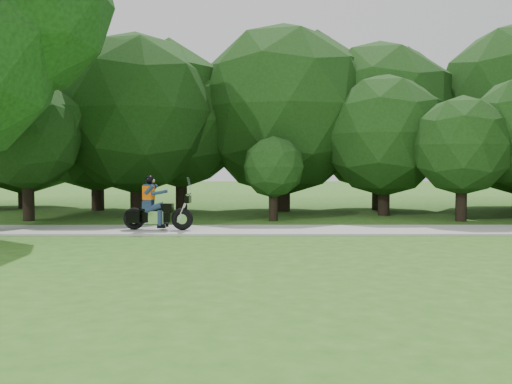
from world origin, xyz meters
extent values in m
plane|color=#305E1A|center=(0.00, 0.00, 0.00)|extent=(100.00, 100.00, 0.00)
cube|color=#AAAAA5|center=(0.00, 8.00, 0.03)|extent=(60.00, 2.20, 0.06)
cylinder|color=black|center=(2.60, 15.16, 0.90)|extent=(0.50, 0.50, 1.80)
sphere|color=#18340F|center=(2.60, 15.16, 3.78)|extent=(6.08, 6.08, 6.08)
cylinder|color=black|center=(-1.82, 10.85, 0.56)|extent=(0.30, 0.30, 1.12)
sphere|color=#18340F|center=(-1.82, 10.85, 1.78)|extent=(2.04, 2.04, 2.04)
cylinder|color=black|center=(2.29, 12.77, 0.74)|extent=(0.42, 0.42, 1.48)
sphere|color=#18340F|center=(2.29, 12.77, 2.93)|extent=(4.46, 4.46, 4.46)
cylinder|color=black|center=(-6.90, 13.59, 0.90)|extent=(0.50, 0.50, 1.80)
sphere|color=#18340F|center=(-6.90, 13.59, 3.78)|extent=(6.09, 6.09, 6.09)
cylinder|color=black|center=(-8.77, 15.00, 0.90)|extent=(0.50, 0.50, 1.80)
sphere|color=#18340F|center=(-8.77, 15.00, 3.75)|extent=(6.00, 6.00, 6.00)
cylinder|color=black|center=(-5.36, 14.71, 0.90)|extent=(0.46, 0.46, 1.80)
sphere|color=#18340F|center=(-5.36, 14.71, 3.47)|extent=(5.13, 5.13, 5.13)
cylinder|color=black|center=(-1.30, 14.54, 0.90)|extent=(0.54, 0.54, 1.80)
sphere|color=#18340F|center=(-1.30, 14.54, 3.99)|extent=(6.75, 6.75, 6.75)
cylinder|color=black|center=(4.37, 10.72, 0.72)|extent=(0.36, 0.36, 1.44)
sphere|color=#18340F|center=(4.37, 10.72, 2.50)|extent=(3.28, 3.28, 3.28)
cylinder|color=black|center=(-9.93, 10.87, 0.82)|extent=(0.38, 0.38, 1.64)
sphere|color=#18340F|center=(-9.93, 10.87, 2.80)|extent=(3.57, 3.57, 3.57)
cylinder|color=black|center=(-12.18, 16.17, 0.90)|extent=(0.55, 0.55, 1.80)
sphere|color=#18340F|center=(-12.18, 16.17, 4.10)|extent=(7.08, 7.08, 7.08)
sphere|color=#184012|center=(-8.74, 7.30, 6.20)|extent=(5.12, 5.12, 5.12)
torus|color=black|center=(-5.81, 7.89, 0.37)|extent=(0.63, 0.23, 0.62)
torus|color=black|center=(-4.45, 7.76, 0.37)|extent=(0.63, 0.23, 0.62)
cube|color=black|center=(-5.29, 7.84, 0.41)|extent=(1.00, 0.30, 0.28)
cube|color=silver|center=(-5.15, 7.83, 0.41)|extent=(0.45, 0.34, 0.35)
cube|color=black|center=(-4.94, 7.80, 0.68)|extent=(0.48, 0.31, 0.23)
cube|color=black|center=(-5.40, 7.85, 0.64)|extent=(0.48, 0.32, 0.09)
cylinder|color=silver|center=(-4.41, 7.76, 0.68)|extent=(0.35, 0.07, 0.79)
cylinder|color=silver|center=(-4.26, 7.74, 1.06)|extent=(0.08, 0.57, 0.03)
cube|color=black|center=(-5.78, 7.69, 0.41)|extent=(0.38, 0.14, 0.30)
cube|color=black|center=(-5.75, 8.08, 0.41)|extent=(0.38, 0.14, 0.30)
cube|color=navy|center=(-5.40, 7.85, 0.77)|extent=(0.30, 0.36, 0.21)
cube|color=navy|center=(-5.38, 7.85, 1.08)|extent=(0.26, 0.39, 0.49)
cube|color=#FF5B05|center=(-5.38, 7.85, 1.10)|extent=(0.29, 0.43, 0.39)
sphere|color=black|center=(-5.36, 7.84, 1.46)|extent=(0.25, 0.25, 0.25)
camera|label=1|loc=(-2.44, -7.96, 1.94)|focal=40.00mm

